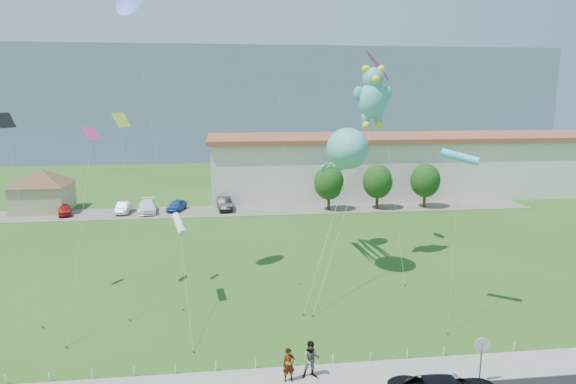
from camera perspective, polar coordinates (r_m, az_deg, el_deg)
The scene contains 27 objects.
ground at distance 28.81m, azimuth -1.69°, elevation -17.59°, with size 160.00×160.00×0.00m, color #2A5417.
sidewalk at distance 26.41m, azimuth -1.08°, elevation -20.31°, with size 80.00×2.50×0.10m, color gray.
parking_strip at distance 61.83m, azimuth -4.79°, elevation -2.06°, with size 70.00×6.00×0.06m, color #59544C.
hill_ridge at distance 145.28m, azimuth -6.31°, elevation 10.19°, with size 160.00×50.00×25.00m, color slate.
pavilion at distance 67.70m, azimuth -25.68°, elevation 0.60°, with size 9.20×9.20×5.00m.
warehouse at distance 75.44m, azimuth 15.02°, elevation 3.08°, with size 61.00×15.00×8.20m.
stop_sign at distance 26.88m, azimuth 20.72°, elevation -16.04°, with size 0.80×0.07×2.50m.
rope_fence at distance 27.56m, azimuth -1.42°, elevation -18.41°, with size 26.05×0.05×0.50m.
tree_near at distance 61.40m, azimuth 4.57°, elevation 1.04°, with size 3.60×3.60×5.47m.
tree_mid at distance 62.88m, azimuth 9.93°, elevation 1.15°, with size 3.60×3.60×5.47m.
tree_far at distance 64.89m, azimuth 15.01°, elevation 1.23°, with size 3.60×3.60×5.47m.
pedestrian_left at distance 25.93m, azimuth 0.09°, elevation -18.67°, with size 0.61×0.40×1.67m, color gray.
pedestrian_right at distance 26.21m, azimuth 2.63°, elevation -18.09°, with size 0.91×0.71×1.86m, color gray.
parked_car_red at distance 64.40m, azimuth -23.57°, elevation -1.83°, with size 1.45×3.60×1.23m, color #AE1815.
parked_car_silver at distance 63.17m, azimuth -17.81°, elevation -1.64°, with size 1.37×3.94×1.30m, color silver.
parked_car_white at distance 62.60m, azimuth -15.37°, elevation -1.55°, with size 2.01×4.95×1.44m, color white.
parked_car_blue at distance 62.78m, azimuth -12.25°, elevation -1.45°, with size 1.51×3.76×1.28m, color navy.
parked_car_black at distance 62.20m, azimuth -7.09°, elevation -1.30°, with size 1.57×4.51×1.49m, color black.
octopus_kite at distance 39.32m, azimuth 6.27°, elevation 4.09°, with size 5.96×13.28×11.32m.
teddy_bear_kite at distance 41.63m, azimuth 9.40°, elevation 10.53°, with size 8.08×11.31×15.97m.
small_kite_pink at distance 35.72m, azimuth -21.24°, elevation 3.80°, with size 1.29×8.75×11.58m.
small_kite_white at distance 34.10m, azimuth -11.99°, elevation -3.61°, with size 1.43×8.21×5.84m.
small_kite_yellow at distance 35.55m, azimuth -17.94°, elevation 5.30°, with size 1.41×5.60×12.46m.
small_kite_purple at distance 45.31m, azimuth 10.03°, elevation 13.19°, with size 1.80×10.23×16.82m.
small_kite_black at distance 37.21m, azimuth -28.57°, elevation 4.78°, with size 3.63×5.75×12.51m.
small_kite_cyan at distance 32.53m, azimuth 18.56°, elevation 3.57°, with size 1.76×4.02×10.45m.
small_kite_blue at distance 37.96m, azimuth -16.98°, elevation 19.10°, with size 4.09×6.27×20.71m.
Camera 1 is at (-2.35, -25.26, 13.66)m, focal length 32.00 mm.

